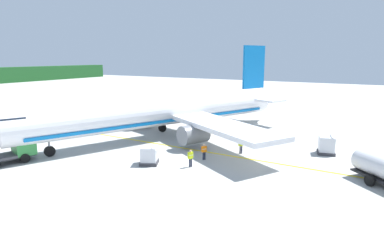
% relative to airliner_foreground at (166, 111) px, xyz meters
% --- Properties ---
extents(airliner_foreground, '(39.48, 33.24, 11.90)m').
position_rel_airliner_foreground_xyz_m(airliner_foreground, '(0.00, 0.00, 0.00)').
color(airliner_foreground, white).
rests_on(airliner_foreground, ground).
extents(service_truck_fuel, '(6.45, 3.70, 2.58)m').
position_rel_airliner_foreground_xyz_m(service_truck_fuel, '(-15.93, 7.25, -2.21)').
color(service_truck_fuel, '#338C3F').
rests_on(service_truck_fuel, ground).
extents(cargo_container_near, '(2.25, 2.25, 1.83)m').
position_rel_airliner_foreground_xyz_m(cargo_container_near, '(-9.76, -4.74, -2.53)').
color(cargo_container_near, '#333338').
rests_on(cargo_container_near, ground).
extents(cargo_container_mid, '(2.09, 2.09, 2.02)m').
position_rel_airliner_foreground_xyz_m(cargo_container_mid, '(2.31, -19.06, -2.43)').
color(cargo_container_mid, '#333338').
rests_on(cargo_container_mid, ground).
extents(crew_marshaller, '(0.54, 0.44, 1.62)m').
position_rel_airliner_foreground_xyz_m(crew_marshaller, '(-5.97, -8.70, -2.44)').
color(crew_marshaller, '#191E33').
rests_on(crew_marshaller, ground).
extents(crew_loader_left, '(0.48, 0.48, 1.70)m').
position_rel_airliner_foreground_xyz_m(crew_loader_left, '(-2.12, -11.12, -2.39)').
color(crew_loader_left, '#191E33').
rests_on(crew_loader_left, ground).
extents(crew_loader_right, '(0.58, 0.40, 1.68)m').
position_rel_airliner_foreground_xyz_m(crew_loader_right, '(-8.52, -8.61, -2.40)').
color(crew_loader_right, '#191E33').
rests_on(crew_loader_right, ground).
extents(apron_guide_line, '(0.30, 60.00, 0.01)m').
position_rel_airliner_foreground_xyz_m(apron_guide_line, '(-3.47, -4.77, -3.39)').
color(apron_guide_line, yellow).
rests_on(apron_guide_line, ground).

